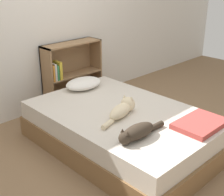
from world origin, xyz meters
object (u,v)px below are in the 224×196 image
cat_dark (137,132)px  bookshelf (69,73)px  bed (122,129)px  pillow (84,83)px  cat_light (123,109)px

cat_dark → bookshelf: size_ratio=0.62×
bed → cat_dark: bearing=-123.0°
pillow → bed: bearing=-99.7°
bookshelf → cat_dark: bearing=-109.1°
cat_dark → bookshelf: bearing=-107.6°
bookshelf → cat_light: bearing=-105.0°
bed → bookshelf: bearing=76.9°
cat_light → bookshelf: bookshelf is taller
cat_light → bookshelf: (0.37, 1.38, -0.03)m
pillow → cat_light: bearing=-103.0°
bed → pillow: size_ratio=4.16×
pillow → cat_dark: (-0.45, -1.27, -0.00)m
bed → pillow: pillow is taller
cat_dark → bookshelf: 1.89m
cat_dark → bookshelf: bookshelf is taller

